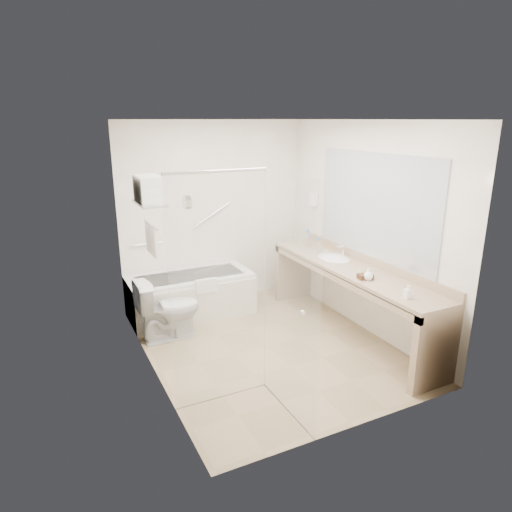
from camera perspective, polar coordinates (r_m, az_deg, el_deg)
name	(u,v)px	position (r m, az deg, el deg)	size (l,w,h in m)	color
floor	(267,346)	(5.35, 1.45, -11.15)	(3.20, 3.20, 0.00)	tan
ceiling	(269,120)	(4.73, 1.68, 16.69)	(2.60, 3.20, 0.10)	white
wall_back	(214,214)	(6.32, -5.24, 5.24)	(2.60, 0.10, 2.50)	white
wall_front	(365,289)	(3.62, 13.43, -4.01)	(2.60, 0.10, 2.50)	white
wall_left	(148,256)	(4.46, -13.40, -0.06)	(0.10, 3.20, 2.50)	white
wall_right	(365,229)	(5.60, 13.43, 3.35)	(0.10, 3.20, 2.50)	white
bathtub	(191,295)	(6.11, -8.15, -4.83)	(1.60, 0.73, 0.59)	silver
grab_bar_short	(148,244)	(6.08, -13.40, 1.48)	(0.03, 0.03, 0.40)	silver
grab_bar_long	(212,215)	(6.26, -5.53, 5.13)	(0.03, 0.03, 0.60)	silver
shower_enclosure	(253,295)	(3.90, -0.36, -4.94)	(0.96, 0.91, 2.11)	silver
towel_shelf	(149,197)	(4.71, -13.25, 7.13)	(0.24, 0.55, 0.81)	silver
vanity_counter	(351,284)	(5.50, 11.76, -3.44)	(0.55, 2.70, 0.95)	tan
sink	(334,260)	(5.76, 9.68, -0.50)	(0.40, 0.52, 0.14)	silver
faucet	(344,250)	(5.81, 10.90, 0.72)	(0.03, 0.03, 0.14)	silver
mirror	(374,206)	(5.42, 14.56, 6.08)	(0.02, 2.00, 1.20)	#A6AAB2
hairdryer_unit	(313,199)	(6.36, 7.19, 7.09)	(0.08, 0.10, 0.18)	white
toilet	(168,309)	(5.48, -10.90, -6.57)	(0.41, 0.74, 0.73)	silver
amenity_basket	(365,276)	(5.06, 13.50, -2.50)	(0.16, 0.11, 0.05)	#4A2E1A
soap_bottle_a	(407,295)	(4.63, 18.38, -4.67)	(0.06, 0.14, 0.06)	white
soap_bottle_b	(368,276)	(5.02, 13.87, -2.39)	(0.10, 0.13, 0.10)	white
water_bottle_left	(311,241)	(6.15, 6.86, 1.81)	(0.06, 0.06, 0.18)	silver
water_bottle_mid	(319,246)	(5.90, 7.83, 1.25)	(0.06, 0.06, 0.20)	silver
water_bottle_right	(308,239)	(6.21, 6.46, 2.17)	(0.07, 0.07, 0.22)	silver
drinking_glass_near	(295,241)	(6.31, 4.86, 1.94)	(0.07, 0.07, 0.09)	silver
drinking_glass_far	(326,253)	(5.77, 8.76, 0.33)	(0.07, 0.07, 0.09)	silver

